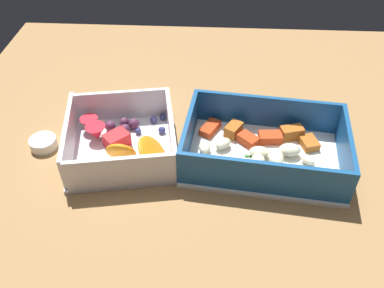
# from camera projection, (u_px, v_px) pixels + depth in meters

# --- Properties ---
(table_surface) EXTENTS (0.80, 0.80, 0.02)m
(table_surface) POSITION_uv_depth(u_px,v_px,m) (204.00, 163.00, 0.57)
(table_surface) COLOR #9E7547
(table_surface) RESTS_ON ground
(pasta_container) EXTENTS (0.23, 0.16, 0.06)m
(pasta_container) POSITION_uv_depth(u_px,v_px,m) (264.00, 149.00, 0.55)
(pasta_container) COLOR white
(pasta_container) RESTS_ON table_surface
(fruit_bowl) EXTENTS (0.17, 0.17, 0.06)m
(fruit_bowl) POSITION_uv_depth(u_px,v_px,m) (121.00, 142.00, 0.56)
(fruit_bowl) COLOR white
(fruit_bowl) RESTS_ON table_surface
(paper_cup_liner) EXTENTS (0.04, 0.04, 0.02)m
(paper_cup_liner) POSITION_uv_depth(u_px,v_px,m) (43.00, 143.00, 0.57)
(paper_cup_liner) COLOR white
(paper_cup_liner) RESTS_ON table_surface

